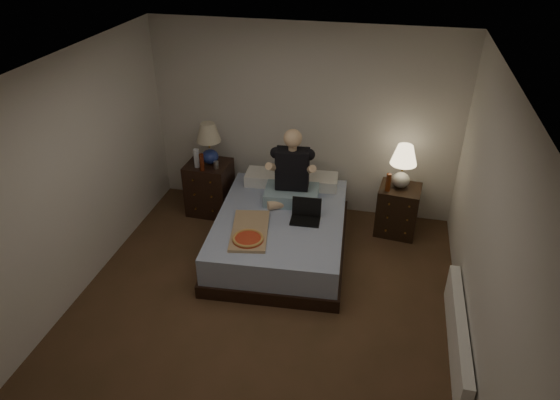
% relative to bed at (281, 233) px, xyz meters
% --- Properties ---
extents(floor, '(4.00, 4.50, 0.00)m').
position_rel_bed_xyz_m(floor, '(0.04, -1.13, -0.25)').
color(floor, brown).
rests_on(floor, ground).
extents(ceiling, '(4.00, 4.50, 0.00)m').
position_rel_bed_xyz_m(ceiling, '(0.04, -1.13, 2.25)').
color(ceiling, white).
rests_on(ceiling, ground).
extents(wall_back, '(4.00, 0.00, 2.50)m').
position_rel_bed_xyz_m(wall_back, '(0.04, 1.12, 1.00)').
color(wall_back, white).
rests_on(wall_back, ground).
extents(wall_left, '(0.00, 4.50, 2.50)m').
position_rel_bed_xyz_m(wall_left, '(-1.96, -1.13, 1.00)').
color(wall_left, white).
rests_on(wall_left, ground).
extents(wall_right, '(0.00, 4.50, 2.50)m').
position_rel_bed_xyz_m(wall_right, '(2.04, -1.13, 1.00)').
color(wall_right, white).
rests_on(wall_right, ground).
extents(bed, '(1.62, 2.08, 0.50)m').
position_rel_bed_xyz_m(bed, '(0.00, 0.00, 0.00)').
color(bed, '#516AA2').
rests_on(bed, floor).
extents(nightstand_left, '(0.57, 0.52, 0.72)m').
position_rel_bed_xyz_m(nightstand_left, '(-1.14, 0.68, 0.11)').
color(nightstand_left, black).
rests_on(nightstand_left, floor).
extents(nightstand_right, '(0.54, 0.50, 0.65)m').
position_rel_bed_xyz_m(nightstand_right, '(1.36, 0.72, 0.08)').
color(nightstand_right, black).
rests_on(nightstand_right, floor).
extents(lamp_left, '(0.37, 0.37, 0.56)m').
position_rel_bed_xyz_m(lamp_left, '(-1.11, 0.70, 0.76)').
color(lamp_left, navy).
rests_on(lamp_left, nightstand_left).
extents(lamp_right, '(0.40, 0.40, 0.56)m').
position_rel_bed_xyz_m(lamp_right, '(1.35, 0.75, 0.68)').
color(lamp_right, '#999990').
rests_on(lamp_right, nightstand_right).
extents(water_bottle, '(0.07, 0.07, 0.25)m').
position_rel_bed_xyz_m(water_bottle, '(-1.24, 0.56, 0.60)').
color(water_bottle, silver).
rests_on(water_bottle, nightstand_left).
extents(soda_can, '(0.07, 0.07, 0.10)m').
position_rel_bed_xyz_m(soda_can, '(-0.98, 0.57, 0.53)').
color(soda_can, '#A8A8A3').
rests_on(soda_can, nightstand_left).
extents(beer_bottle_left, '(0.06, 0.06, 0.23)m').
position_rel_bed_xyz_m(beer_bottle_left, '(-1.14, 0.48, 0.59)').
color(beer_bottle_left, '#511C0B').
rests_on(beer_bottle_left, nightstand_left).
extents(beer_bottle_right, '(0.06, 0.06, 0.23)m').
position_rel_bed_xyz_m(beer_bottle_right, '(1.20, 0.61, 0.51)').
color(beer_bottle_right, '#5B260D').
rests_on(beer_bottle_right, nightstand_right).
extents(person, '(0.71, 0.58, 0.93)m').
position_rel_bed_xyz_m(person, '(0.06, 0.37, 0.71)').
color(person, black).
rests_on(person, bed).
extents(laptop, '(0.36, 0.30, 0.24)m').
position_rel_bed_xyz_m(laptop, '(0.31, -0.06, 0.37)').
color(laptop, black).
rests_on(laptop, bed).
extents(pizza_box, '(0.53, 0.82, 0.08)m').
position_rel_bed_xyz_m(pizza_box, '(-0.23, -0.61, 0.29)').
color(pizza_box, tan).
rests_on(pizza_box, bed).
extents(radiator, '(0.10, 1.60, 0.40)m').
position_rel_bed_xyz_m(radiator, '(1.97, -1.20, -0.05)').
color(radiator, white).
rests_on(radiator, floor).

